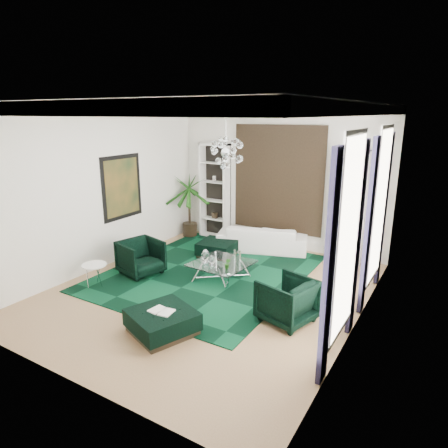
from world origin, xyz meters
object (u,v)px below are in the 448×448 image
Objects in this scene: armchair_left at (141,257)px; palm at (189,197)px; armchair_right at (287,300)px; sofa at (262,238)px; ottoman_front at (162,322)px; ottoman_side at (218,249)px; side_table at (95,276)px; coffee_table at (222,271)px.

palm is (-0.78, 3.04, 0.79)m from armchair_left.
sofa is at bearing -132.33° from armchair_right.
palm is at bearing -110.82° from armchair_right.
ottoman_front is at bearing -59.17° from palm.
ottoman_front is 0.42× the size of palm.
palm is at bearing 146.84° from ottoman_side.
side_table is at bearing -64.21° from armchair_right.
armchair_left reaches higher than side_table.
palm is at bearing 137.37° from coffee_table.
armchair_left is at bearing -114.90° from ottoman_side.
ottoman_side is 2.24m from palm.
ottoman_side is (0.90, 1.94, -0.21)m from armchair_left.
armchair_right reaches higher than coffee_table.
armchair_left and armchair_right have the same top height.
ottoman_side is 0.38× the size of palm.
armchair_left is 1.13m from side_table.
side_table is 0.22× the size of palm.
ottoman_side is at bearing -112.61° from armchair_right.
palm is at bearing 29.12° from armchair_left.
ottoman_side is 3.91m from ottoman_front.
armchair_right is 1.72× the size of side_table.
ottoman_front is at bearing -33.02° from armchair_right.
palm reaches higher than sofa.
armchair_left is at bearing -79.19° from armchair_right.
sofa is 2.68× the size of armchair_right.
armchair_right is 0.75× the size of coffee_table.
armchair_right is 0.37× the size of palm.
ottoman_side and ottoman_front have the same top height.
armchair_right is 3.64m from ottoman_side.
armchair_right is (3.76, -0.31, 0.00)m from armchair_left.
side_table is at bearing 163.53° from ottoman_front.
coffee_table is at bearing -100.87° from armchair_right.
armchair_left is at bearing 139.55° from ottoman_front.
armchair_left is at bearing -75.51° from palm.
armchair_right is at bearing -38.19° from ottoman_side.
armchair_left reaches higher than ottoman_side.
armchair_left is 0.99× the size of ottoman_side.
armchair_right is 5.70m from palm.
armchair_right reaches higher than sofa.
sofa is at bearing 92.09° from coffee_table.
ottoman_side is at bearing 125.06° from coffee_table.
coffee_table is (-1.97, 0.98, -0.20)m from armchair_right.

